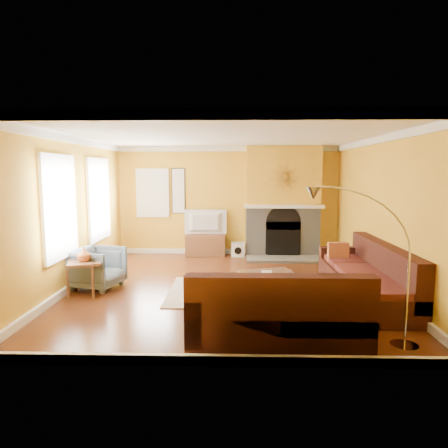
{
  "coord_description": "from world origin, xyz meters",
  "views": [
    {
      "loc": [
        0.16,
        -7.03,
        2.07
      ],
      "look_at": [
        -0.04,
        0.4,
        1.1
      ],
      "focal_mm": 32.0,
      "sensor_mm": 36.0,
      "label": 1
    }
  ],
  "objects_px": {
    "armchair": "(97,268)",
    "side_table": "(85,278)",
    "coffee_table": "(270,285)",
    "media_console": "(205,245)",
    "arc_lamp": "(364,270)",
    "sectional_sofa": "(299,277)"
  },
  "relations": [
    {
      "from": "sectional_sofa",
      "to": "coffee_table",
      "type": "height_order",
      "value": "sectional_sofa"
    },
    {
      "from": "coffee_table",
      "to": "armchair",
      "type": "relative_size",
      "value": 1.13
    },
    {
      "from": "side_table",
      "to": "arc_lamp",
      "type": "bearing_deg",
      "value": -26.22
    },
    {
      "from": "side_table",
      "to": "arc_lamp",
      "type": "height_order",
      "value": "arc_lamp"
    },
    {
      "from": "sectional_sofa",
      "to": "media_console",
      "type": "relative_size",
      "value": 3.63
    },
    {
      "from": "arc_lamp",
      "to": "sectional_sofa",
      "type": "bearing_deg",
      "value": 106.99
    },
    {
      "from": "armchair",
      "to": "side_table",
      "type": "distance_m",
      "value": 0.43
    },
    {
      "from": "media_console",
      "to": "armchair",
      "type": "bearing_deg",
      "value": -121.18
    },
    {
      "from": "sectional_sofa",
      "to": "arc_lamp",
      "type": "xyz_separation_m",
      "value": [
        0.48,
        -1.58,
        0.5
      ]
    },
    {
      "from": "coffee_table",
      "to": "media_console",
      "type": "bearing_deg",
      "value": 112.3
    },
    {
      "from": "coffee_table",
      "to": "side_table",
      "type": "height_order",
      "value": "side_table"
    },
    {
      "from": "sectional_sofa",
      "to": "armchair",
      "type": "height_order",
      "value": "sectional_sofa"
    },
    {
      "from": "sectional_sofa",
      "to": "armchair",
      "type": "distance_m",
      "value": 3.56
    },
    {
      "from": "media_console",
      "to": "side_table",
      "type": "xyz_separation_m",
      "value": [
        -1.81,
        -3.28,
        0.02
      ]
    },
    {
      "from": "coffee_table",
      "to": "armchair",
      "type": "height_order",
      "value": "armchair"
    },
    {
      "from": "media_console",
      "to": "armchair",
      "type": "distance_m",
      "value": 3.35
    },
    {
      "from": "side_table",
      "to": "armchair",
      "type": "bearing_deg",
      "value": 80.31
    },
    {
      "from": "armchair",
      "to": "side_table",
      "type": "bearing_deg",
      "value": -175.29
    },
    {
      "from": "sectional_sofa",
      "to": "media_console",
      "type": "xyz_separation_m",
      "value": [
        -1.73,
        3.69,
        -0.18
      ]
    },
    {
      "from": "media_console",
      "to": "side_table",
      "type": "height_order",
      "value": "side_table"
    },
    {
      "from": "armchair",
      "to": "arc_lamp",
      "type": "relative_size",
      "value": 0.43
    },
    {
      "from": "coffee_table",
      "to": "side_table",
      "type": "bearing_deg",
      "value": -178.77
    }
  ]
}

